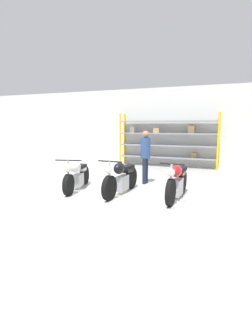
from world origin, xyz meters
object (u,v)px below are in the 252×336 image
(motorcycle_white, at_px, (77,175))
(person_browsing, at_px, (145,153))
(shelving_rack, at_px, (168,139))
(motorcycle_black, at_px, (121,178))
(motorcycle_red, at_px, (177,181))

(motorcycle_white, distance_m, person_browsing, 2.32)
(shelving_rack, distance_m, person_browsing, 3.79)
(motorcycle_black, bearing_deg, motorcycle_white, -86.26)
(motorcycle_black, bearing_deg, shelving_rack, -178.32)
(shelving_rack, distance_m, motorcycle_red, 5.48)
(shelving_rack, xyz_separation_m, motorcycle_red, (1.46, -5.22, -0.80))
(motorcycle_red, bearing_deg, person_browsing, -135.45)
(shelving_rack, bearing_deg, motorcycle_black, -90.81)
(shelving_rack, height_order, motorcycle_black, shelving_rack)
(motorcycle_white, bearing_deg, shelving_rack, 151.98)
(motorcycle_white, xyz_separation_m, motorcycle_black, (1.41, 0.03, 0.01))
(motorcycle_white, xyz_separation_m, motorcycle_red, (2.95, 0.11, 0.02))
(motorcycle_white, relative_size, motorcycle_red, 0.97)
(motorcycle_white, bearing_deg, motorcycle_red, 79.74)
(shelving_rack, bearing_deg, motorcycle_red, -74.34)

